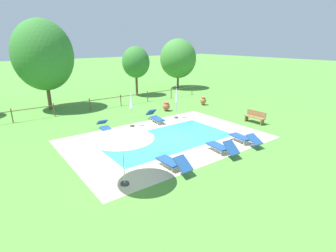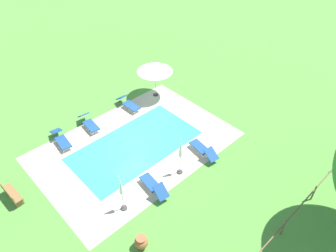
% 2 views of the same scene
% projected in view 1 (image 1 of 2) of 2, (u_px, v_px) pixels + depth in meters
% --- Properties ---
extents(ground_plane, '(160.00, 160.00, 0.00)m').
position_uv_depth(ground_plane, '(167.00, 139.00, 15.61)').
color(ground_plane, '#518E38').
extents(pool_deck_paving, '(11.50, 7.81, 0.01)m').
position_uv_depth(pool_deck_paving, '(167.00, 139.00, 15.61)').
color(pool_deck_paving, beige).
rests_on(pool_deck_paving, ground).
extents(swimming_pool_water, '(7.74, 4.05, 0.01)m').
position_uv_depth(swimming_pool_water, '(167.00, 139.00, 15.61)').
color(swimming_pool_water, '#38C6D1').
rests_on(swimming_pool_water, ground).
extents(pool_coping_rim, '(8.22, 4.53, 0.01)m').
position_uv_depth(pool_coping_rim, '(167.00, 139.00, 15.61)').
color(pool_coping_rim, beige).
rests_on(pool_coping_rim, ground).
extents(sun_lounger_north_near_steps, '(0.84, 2.05, 0.84)m').
position_uv_depth(sun_lounger_north_near_steps, '(155.00, 117.00, 18.82)').
color(sun_lounger_north_near_steps, navy).
rests_on(sun_lounger_north_near_steps, ground).
extents(sun_lounger_north_mid, '(0.79, 2.04, 0.85)m').
position_uv_depth(sun_lounger_north_mid, '(221.00, 147.00, 13.52)').
color(sun_lounger_north_mid, navy).
rests_on(sun_lounger_north_mid, ground).
extents(sun_lounger_north_far, '(0.88, 2.12, 0.75)m').
position_uv_depth(sun_lounger_north_far, '(105.00, 127.00, 16.58)').
color(sun_lounger_north_far, navy).
rests_on(sun_lounger_north_far, ground).
extents(sun_lounger_north_end, '(0.66, 2.03, 0.81)m').
position_uv_depth(sun_lounger_north_end, '(173.00, 162.00, 11.80)').
color(sun_lounger_north_end, navy).
rests_on(sun_lounger_north_end, ground).
extents(sun_lounger_south_near_corner, '(0.83, 2.13, 0.71)m').
position_uv_depth(sun_lounger_south_near_corner, '(244.00, 138.00, 14.83)').
color(sun_lounger_south_near_corner, navy).
rests_on(sun_lounger_south_near_corner, ground).
extents(patio_umbrella_open_foreground, '(2.49, 2.49, 2.37)m').
position_uv_depth(patio_umbrella_open_foreground, '(122.00, 135.00, 9.99)').
color(patio_umbrella_open_foreground, '#383838').
rests_on(patio_umbrella_open_foreground, ground).
extents(patio_umbrella_closed_row_west, '(0.32, 0.32, 2.54)m').
position_uv_depth(patio_umbrella_closed_row_west, '(131.00, 103.00, 17.43)').
color(patio_umbrella_closed_row_west, '#383838').
rests_on(patio_umbrella_closed_row_west, ground).
extents(patio_umbrella_closed_row_mid_west, '(0.32, 0.32, 2.45)m').
position_uv_depth(patio_umbrella_closed_row_mid_west, '(176.00, 98.00, 19.39)').
color(patio_umbrella_closed_row_mid_west, '#383838').
rests_on(patio_umbrella_closed_row_mid_west, ground).
extents(wooden_bench_lawn_side, '(0.52, 1.52, 0.87)m').
position_uv_depth(wooden_bench_lawn_side, '(255.00, 117.00, 18.58)').
color(wooden_bench_lawn_side, olive).
rests_on(wooden_bench_lawn_side, ground).
extents(terracotta_urn_near_fence, '(0.54, 0.54, 0.75)m').
position_uv_depth(terracotta_urn_near_fence, '(203.00, 101.00, 23.83)').
color(terracotta_urn_near_fence, '#B7663D').
rests_on(terracotta_urn_near_fence, ground).
extents(terracotta_urn_by_tree, '(0.61, 0.61, 0.74)m').
position_uv_depth(terracotta_urn_by_tree, '(166.00, 106.00, 21.79)').
color(terracotta_urn_by_tree, '#A85B38').
rests_on(terracotta_urn_by_tree, ground).
extents(perimeter_fence, '(20.18, 0.08, 1.05)m').
position_uv_depth(perimeter_fence, '(106.00, 101.00, 22.62)').
color(perimeter_fence, brown).
rests_on(perimeter_fence, ground).
extents(tree_far_west, '(2.86, 2.86, 5.13)m').
position_uv_depth(tree_far_west, '(136.00, 62.00, 27.07)').
color(tree_far_west, brown).
rests_on(tree_far_west, ground).
extents(tree_centre, '(4.76, 4.76, 7.35)m').
position_uv_depth(tree_centre, '(43.00, 55.00, 21.07)').
color(tree_centre, brown).
rests_on(tree_centre, ground).
extents(tree_east_mid, '(4.35, 4.35, 5.92)m').
position_uv_depth(tree_east_mid, '(178.00, 59.00, 31.41)').
color(tree_east_mid, brown).
rests_on(tree_east_mid, ground).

